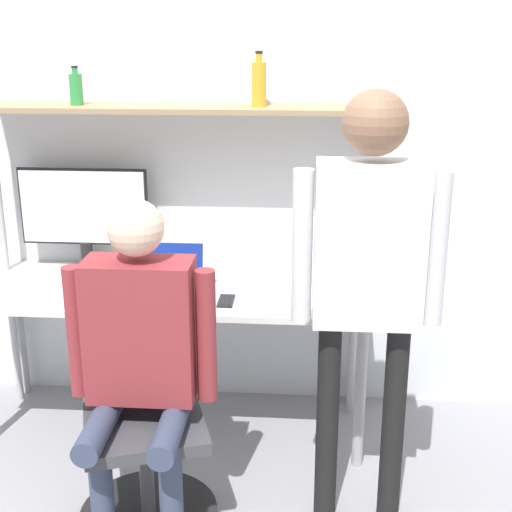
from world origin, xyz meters
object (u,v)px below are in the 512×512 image
object	(u,v)px
person_seated	(139,345)
person_standing	(368,259)
monitor	(84,211)
bottle_amber	(259,83)
bottle_green	(76,89)
laptop	(170,282)
office_chair	(145,457)
cell_phone	(226,301)

from	to	relation	value
person_seated	person_standing	bearing A→B (deg)	9.06
monitor	bottle_amber	distance (m)	1.09
bottle_green	person_standing	bearing A→B (deg)	-31.91
laptop	bottle_amber	size ratio (longest dim) A/B	1.36
monitor	bottle_green	bearing A→B (deg)	-62.85
office_chair	laptop	bearing A→B (deg)	89.89
cell_phone	person_standing	bearing A→B (deg)	-38.26
office_chair	bottle_amber	world-z (taller)	bottle_amber
monitor	bottle_green	world-z (taller)	bottle_green
monitor	office_chair	bearing A→B (deg)	-62.79
cell_phone	office_chair	world-z (taller)	office_chair
laptop	person_standing	world-z (taller)	person_standing
laptop	person_seated	bearing A→B (deg)	-89.02
monitor	cell_phone	distance (m)	0.92
person_standing	laptop	bearing A→B (deg)	148.63
cell_phone	office_chair	bearing A→B (deg)	-116.00
bottle_amber	person_seated	bearing A→B (deg)	-111.50
monitor	cell_phone	world-z (taller)	monitor
monitor	bottle_amber	size ratio (longest dim) A/B	2.61
monitor	bottle_green	distance (m)	0.61
bottle_green	person_seated	bearing A→B (deg)	-63.32
person_standing	bottle_green	xyz separation A→B (m)	(-1.33, 0.83, 0.54)
office_chair	person_seated	xyz separation A→B (m)	(0.01, -0.05, 0.51)
laptop	bottle_amber	world-z (taller)	bottle_amber
laptop	bottle_green	xyz separation A→B (m)	(-0.47, 0.31, 0.84)
monitor	office_chair	size ratio (longest dim) A/B	0.70
laptop	cell_phone	size ratio (longest dim) A/B	2.26
person_seated	person_standing	distance (m)	0.91
laptop	office_chair	size ratio (longest dim) A/B	0.36
bottle_green	bottle_amber	bearing A→B (deg)	-0.00
laptop	cell_phone	xyz separation A→B (m)	(0.27, -0.06, -0.06)
laptop	cell_phone	bearing A→B (deg)	-12.24
person_seated	bottle_green	xyz separation A→B (m)	(-0.48, 0.96, 0.86)
cell_phone	bottle_amber	bearing A→B (deg)	71.44
person_seated	person_standing	xyz separation A→B (m)	(0.85, 0.14, 0.32)
monitor	laptop	size ratio (longest dim) A/B	1.93
monitor	person_standing	xyz separation A→B (m)	(1.35, -0.87, 0.06)
person_standing	bottle_green	distance (m)	1.66
bottle_green	cell_phone	bearing A→B (deg)	-26.14
person_seated	person_standing	size ratio (longest dim) A/B	0.78
office_chair	bottle_amber	xyz separation A→B (m)	(0.39, 0.92, 1.40)
monitor	person_seated	xyz separation A→B (m)	(0.51, -1.01, -0.25)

